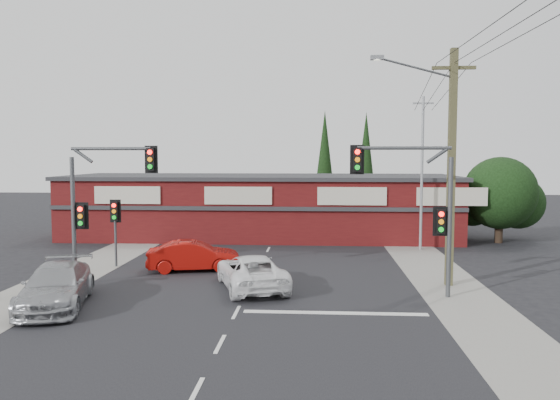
# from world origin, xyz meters

# --- Properties ---
(ground) EXTENTS (120.00, 120.00, 0.00)m
(ground) POSITION_xyz_m (0.00, 0.00, 0.00)
(ground) COLOR black
(ground) RESTS_ON ground
(road_strip) EXTENTS (14.00, 70.00, 0.01)m
(road_strip) POSITION_xyz_m (0.00, 5.00, 0.01)
(road_strip) COLOR black
(road_strip) RESTS_ON ground
(verge_left) EXTENTS (3.00, 70.00, 0.02)m
(verge_left) POSITION_xyz_m (-8.50, 5.00, 0.01)
(verge_left) COLOR gray
(verge_left) RESTS_ON ground
(verge_right) EXTENTS (3.00, 70.00, 0.02)m
(verge_right) POSITION_xyz_m (8.50, 5.00, 0.01)
(verge_right) COLOR gray
(verge_right) RESTS_ON ground
(stop_line) EXTENTS (6.50, 0.35, 0.01)m
(stop_line) POSITION_xyz_m (3.50, -1.50, 0.01)
(stop_line) COLOR silver
(stop_line) RESTS_ON ground
(white_suv) EXTENTS (3.84, 5.60, 1.42)m
(white_suv) POSITION_xyz_m (0.12, 1.93, 0.71)
(white_suv) COLOR white
(white_suv) RESTS_ON ground
(silver_suv) EXTENTS (3.38, 5.66, 1.54)m
(silver_suv) POSITION_xyz_m (-6.71, -1.31, 0.77)
(silver_suv) COLOR #A0A2A5
(silver_suv) RESTS_ON ground
(red_sedan) EXTENTS (4.64, 2.38, 1.46)m
(red_sedan) POSITION_xyz_m (-3.07, 5.25, 0.73)
(red_sedan) COLOR #A20F0A
(red_sedan) RESTS_ON ground
(lane_dashes) EXTENTS (0.12, 37.58, 0.01)m
(lane_dashes) POSITION_xyz_m (0.00, -0.01, 0.01)
(lane_dashes) COLOR silver
(lane_dashes) RESTS_ON ground
(shop_building) EXTENTS (27.30, 8.40, 4.22)m
(shop_building) POSITION_xyz_m (-0.99, 16.99, 2.13)
(shop_building) COLOR #480E0F
(shop_building) RESTS_ON ground
(tree_cluster) EXTENTS (5.90, 5.10, 5.50)m
(tree_cluster) POSITION_xyz_m (14.69, 15.44, 2.90)
(tree_cluster) COLOR #2D2116
(tree_cluster) RESTS_ON ground
(conifer_near) EXTENTS (1.80, 1.80, 9.25)m
(conifer_near) POSITION_xyz_m (3.50, 24.00, 5.48)
(conifer_near) COLOR #2D2116
(conifer_near) RESTS_ON ground
(conifer_far) EXTENTS (1.80, 1.80, 9.25)m
(conifer_far) POSITION_xyz_m (7.00, 26.00, 5.48)
(conifer_far) COLOR #2D2116
(conifer_far) RESTS_ON ground
(traffic_mast_left) EXTENTS (3.77, 0.27, 5.97)m
(traffic_mast_left) POSITION_xyz_m (-6.43, 2.00, 3.93)
(traffic_mast_left) COLOR #47494C
(traffic_mast_left) RESTS_ON ground
(traffic_mast_right) EXTENTS (3.96, 0.27, 5.97)m
(traffic_mast_right) POSITION_xyz_m (6.86, 1.00, 3.95)
(traffic_mast_right) COLOR #47494C
(traffic_mast_right) RESTS_ON ground
(pedestal_signal) EXTENTS (0.55, 0.27, 3.38)m
(pedestal_signal) POSITION_xyz_m (-7.20, 6.01, 2.41)
(pedestal_signal) COLOR #47494C
(pedestal_signal) RESTS_ON ground
(utility_pole) EXTENTS (4.38, 0.59, 10.00)m
(utility_pole) POSITION_xyz_m (8.36, 2.99, 5.40)
(utility_pole) COLOR brown
(utility_pole) RESTS_ON ground
(steel_pole) EXTENTS (1.20, 0.16, 9.00)m
(steel_pole) POSITION_xyz_m (9.00, 12.00, 4.70)
(steel_pole) COLOR gray
(steel_pole) RESTS_ON ground
(power_lines) EXTENTS (2.01, 29.00, 1.22)m
(power_lines) POSITION_xyz_m (8.47, -2.47, 9.04)
(power_lines) COLOR black
(power_lines) RESTS_ON ground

